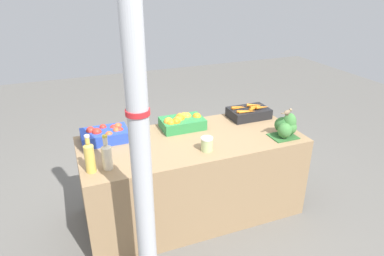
{
  "coord_description": "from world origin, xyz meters",
  "views": [
    {
      "loc": [
        -0.95,
        -2.39,
        2.01
      ],
      "look_at": [
        0.0,
        0.0,
        0.84
      ],
      "focal_mm": 32.0,
      "sensor_mm": 36.0,
      "label": 1
    }
  ],
  "objects": [
    {
      "name": "ground_plane",
      "position": [
        0.0,
        0.0,
        0.0
      ],
      "size": [
        10.0,
        10.0,
        0.0
      ],
      "primitive_type": "plane",
      "color": "#605E59"
    },
    {
      "name": "market_table",
      "position": [
        0.0,
        0.0,
        0.37
      ],
      "size": [
        1.86,
        0.81,
        0.74
      ],
      "primitive_type": "cube",
      "color": "#937551",
      "rests_on": "ground_plane"
    },
    {
      "name": "support_pole",
      "position": [
        -0.6,
        -0.72,
        1.22
      ],
      "size": [
        0.13,
        0.13,
        2.43
      ],
      "color": "#B7BABF",
      "rests_on": "ground_plane"
    },
    {
      "name": "apple_crate",
      "position": [
        -0.68,
        0.24,
        0.8
      ],
      "size": [
        0.38,
        0.25,
        0.13
      ],
      "color": "#2847B7",
      "rests_on": "market_table"
    },
    {
      "name": "orange_crate",
      "position": [
        -0.01,
        0.23,
        0.8
      ],
      "size": [
        0.38,
        0.25,
        0.13
      ],
      "color": "#2D8442",
      "rests_on": "market_table"
    },
    {
      "name": "carrot_crate",
      "position": [
        0.68,
        0.23,
        0.79
      ],
      "size": [
        0.38,
        0.25,
        0.13
      ],
      "color": "black",
      "rests_on": "market_table"
    },
    {
      "name": "broccoli_pile",
      "position": [
        0.76,
        -0.24,
        0.83
      ],
      "size": [
        0.23,
        0.2,
        0.2
      ],
      "color": "#2D602D",
      "rests_on": "market_table"
    },
    {
      "name": "juice_bottle_golden",
      "position": [
        -0.85,
        -0.22,
        0.86
      ],
      "size": [
        0.07,
        0.07,
        0.28
      ],
      "color": "gold",
      "rests_on": "market_table"
    },
    {
      "name": "juice_bottle_cloudy",
      "position": [
        -0.73,
        -0.22,
        0.85
      ],
      "size": [
        0.07,
        0.07,
        0.26
      ],
      "color": "beige",
      "rests_on": "market_table"
    },
    {
      "name": "pickle_jar",
      "position": [
        0.03,
        -0.23,
        0.8
      ],
      "size": [
        0.1,
        0.1,
        0.11
      ],
      "color": "#B2C684",
      "rests_on": "market_table"
    },
    {
      "name": "sparrow_bird",
      "position": [
        0.74,
        -0.26,
        0.97
      ],
      "size": [
        0.13,
        0.06,
        0.05
      ],
      "rotation": [
        0.0,
        0.0,
        0.28
      ],
      "color": "#4C3D2D",
      "rests_on": "broccoli_pile"
    }
  ]
}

